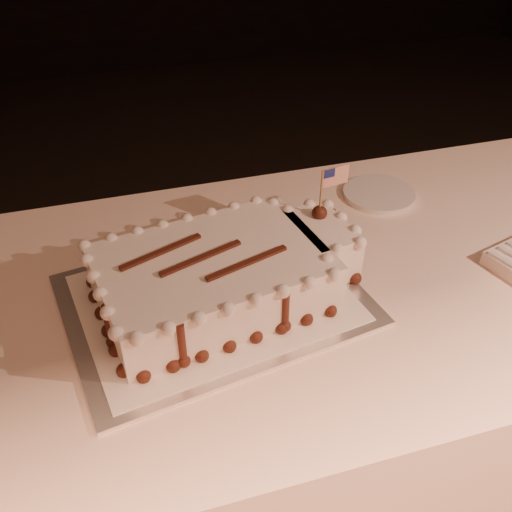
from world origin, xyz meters
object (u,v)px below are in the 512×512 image
object	(u,v)px
banquet_table	(326,394)
cake_board	(214,299)
sheet_cake	(227,273)
side_plate	(379,194)

from	to	relation	value
banquet_table	cake_board	bearing A→B (deg)	-176.28
banquet_table	sheet_cake	world-z (taller)	sheet_cake
banquet_table	cake_board	distance (m)	0.46
cake_board	sheet_cake	world-z (taller)	sheet_cake
sheet_cake	banquet_table	bearing A→B (deg)	3.01
side_plate	banquet_table	bearing A→B (deg)	-130.48
banquet_table	side_plate	distance (m)	0.49
sheet_cake	cake_board	bearing A→B (deg)	-170.32
sheet_cake	side_plate	xyz separation A→B (m)	(0.42, 0.24, -0.05)
banquet_table	sheet_cake	distance (m)	0.49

